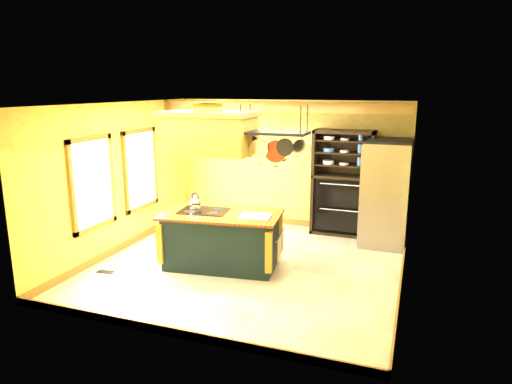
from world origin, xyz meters
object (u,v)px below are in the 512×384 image
Objects in this scene: pot_rack at (274,140)px; refrigerator at (385,195)px; range_hood at (209,132)px; hutch at (342,194)px; kitchen_island at (222,239)px.

refrigerator is (1.56, 2.08, -1.21)m from pot_rack.
range_hood is at bearing -141.84° from refrigerator.
hutch is (1.80, 2.46, -1.42)m from range_hood.
pot_rack is 2.87m from refrigerator.
range_hood is 1.11m from pot_rack.
refrigerator is at bearing -23.11° from hutch.
pot_rack is at bearing 0.62° from range_hood.
range_hood reaches higher than refrigerator.
pot_rack reaches higher than hutch.
range_hood is 3.37m from hutch.
kitchen_island is 1.80m from range_hood.
pot_rack is at bearing -105.83° from hutch.
kitchen_island is 1.37× the size of range_hood.
pot_rack is (1.10, 0.01, -0.09)m from range_hood.
kitchen_island is 1.93m from pot_rack.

